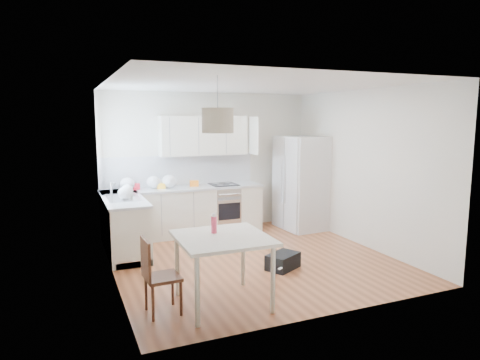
{
  "coord_description": "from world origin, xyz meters",
  "views": [
    {
      "loc": [
        -2.69,
        -5.92,
        2.21
      ],
      "look_at": [
        -0.04,
        0.4,
        1.21
      ],
      "focal_mm": 32.0,
      "sensor_mm": 36.0,
      "label": 1
    }
  ],
  "objects_px": {
    "dining_chair": "(163,275)",
    "dining_table": "(223,244)",
    "refrigerator": "(302,183)",
    "gym_bag": "(283,261)"
  },
  "relations": [
    {
      "from": "dining_chair",
      "to": "dining_table",
      "type": "bearing_deg",
      "value": -5.63
    },
    {
      "from": "refrigerator",
      "to": "dining_table",
      "type": "distance_m",
      "value": 3.86
    },
    {
      "from": "dining_chair",
      "to": "gym_bag",
      "type": "distance_m",
      "value": 2.12
    },
    {
      "from": "refrigerator",
      "to": "gym_bag",
      "type": "bearing_deg",
      "value": -130.54
    },
    {
      "from": "dining_table",
      "to": "dining_chair",
      "type": "height_order",
      "value": "dining_chair"
    },
    {
      "from": "dining_table",
      "to": "gym_bag",
      "type": "relative_size",
      "value": 2.17
    },
    {
      "from": "refrigerator",
      "to": "dining_chair",
      "type": "distance_m",
      "value": 4.39
    },
    {
      "from": "refrigerator",
      "to": "dining_table",
      "type": "xyz_separation_m",
      "value": [
        -2.72,
        -2.74,
        -0.19
      ]
    },
    {
      "from": "refrigerator",
      "to": "dining_table",
      "type": "height_order",
      "value": "refrigerator"
    },
    {
      "from": "dining_table",
      "to": "gym_bag",
      "type": "bearing_deg",
      "value": 33.19
    }
  ]
}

